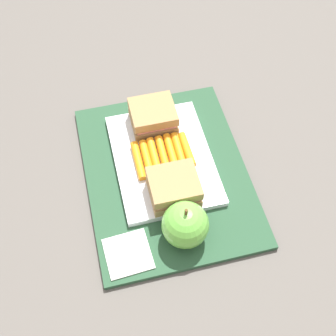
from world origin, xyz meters
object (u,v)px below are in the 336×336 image
Objects in this scene: food_tray at (163,159)px; sandwich_half_right at (174,187)px; carrot_sticks_bundle at (163,155)px; paper_napkin at (128,254)px; sandwich_half_left at (153,116)px; apple at (183,225)px.

food_tray is 0.08m from sandwich_half_right.
sandwich_half_right reaches higher than carrot_sticks_bundle.
paper_napkin is (0.16, -0.09, -0.02)m from carrot_sticks_bundle.
carrot_sticks_bundle is at bearing -0.02° from sandwich_half_left.
food_tray is 2.69× the size of apple.
apple is at bearing -1.18° from food_tray.
food_tray is 2.88× the size of sandwich_half_right.
carrot_sticks_bundle is at bearing -179.98° from sandwich_half_right.
sandwich_half_left is 0.94× the size of apple.
food_tray is 0.19m from paper_napkin.
sandwich_half_right reaches higher than paper_napkin.
paper_napkin is (0.08, -0.09, -0.03)m from sandwich_half_right.
carrot_sticks_bundle reaches higher than food_tray.
food_tray is 2.24× the size of carrot_sticks_bundle.
sandwich_half_left is 0.23m from apple.
carrot_sticks_bundle is at bearing -3.27° from food_tray.
food_tray is at bearing 178.82° from apple.
paper_napkin is at bearing -21.66° from sandwich_half_left.
sandwich_half_right is 0.13m from paper_napkin.
sandwich_half_right reaches higher than food_tray.
food_tray is 0.08m from sandwich_half_left.
food_tray is 0.15m from apple.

